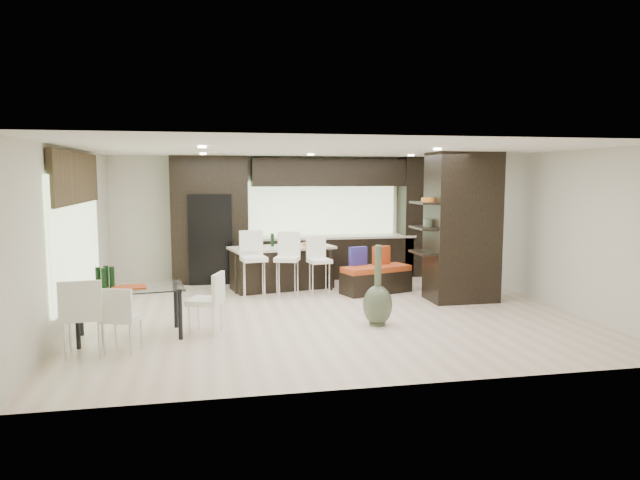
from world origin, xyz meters
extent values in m
plane|color=beige|center=(0.00, 0.00, 0.00)|extent=(8.00, 8.00, 0.00)
cube|color=beige|center=(0.00, 3.50, 1.35)|extent=(8.00, 0.02, 2.70)
cube|color=beige|center=(-4.00, 0.00, 1.35)|extent=(0.02, 7.00, 2.70)
cube|color=beige|center=(4.00, 0.00, 1.35)|extent=(0.02, 7.00, 2.70)
cube|color=white|center=(0.00, 0.00, 2.70)|extent=(8.00, 7.00, 0.02)
cube|color=#B2D199|center=(-3.96, 0.20, 1.35)|extent=(0.04, 3.20, 1.90)
cube|color=#B2D199|center=(0.60, 3.46, 1.55)|extent=(3.40, 0.04, 1.20)
cube|color=brown|center=(-3.93, 0.20, 2.25)|extent=(0.08, 3.00, 0.80)
cube|color=white|center=(0.00, 0.25, 2.68)|extent=(4.00, 3.00, 0.02)
cube|color=black|center=(0.50, 3.17, 1.35)|extent=(6.80, 0.68, 2.70)
cube|color=black|center=(-1.90, 3.12, 0.95)|extent=(0.90, 0.68, 1.90)
cube|color=black|center=(2.60, 0.40, 1.35)|extent=(1.20, 0.80, 2.70)
cube|color=black|center=(-0.48, 2.13, 0.43)|extent=(2.19, 1.30, 0.85)
cube|color=white|center=(-1.11, 1.36, 0.51)|extent=(0.51, 0.51, 1.01)
cube|color=white|center=(-0.48, 1.37, 0.49)|extent=(0.56, 0.56, 0.98)
cube|color=white|center=(0.14, 1.39, 0.45)|extent=(0.47, 0.47, 0.90)
cube|color=black|center=(1.26, 1.33, 0.26)|extent=(1.47, 0.92, 0.53)
cube|color=white|center=(-3.05, -0.98, 0.36)|extent=(1.58, 1.03, 0.71)
cube|color=white|center=(-3.05, -1.70, 0.41)|extent=(0.54, 0.54, 0.81)
cube|color=white|center=(-3.51, -1.73, 0.46)|extent=(0.54, 0.54, 0.93)
cube|color=white|center=(-2.01, -0.98, 0.41)|extent=(0.58, 0.58, 0.83)
camera|label=1|loc=(-1.94, -9.23, 2.28)|focal=32.00mm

